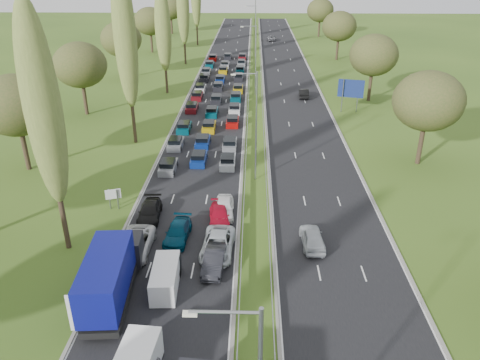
{
  "coord_description": "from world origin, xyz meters",
  "views": [
    {
      "loc": [
        4.13,
        -4.15,
        22.57
      ],
      "look_at": [
        2.88,
        39.6,
        1.5
      ],
      "focal_mm": 35.0,
      "sensor_mm": 36.0,
      "label": 1
    }
  ],
  "objects_px": {
    "white_van_rear": "(166,276)",
    "blue_lorry": "(111,274)",
    "info_sign": "(113,196)",
    "near_car_2": "(135,244)",
    "direction_sign": "(351,90)",
    "near_car_3": "(150,212)"
  },
  "relations": [
    {
      "from": "blue_lorry",
      "to": "direction_sign",
      "type": "distance_m",
      "value": 52.19
    },
    {
      "from": "near_car_3",
      "to": "white_van_rear",
      "type": "relative_size",
      "value": 1.04
    },
    {
      "from": "blue_lorry",
      "to": "info_sign",
      "type": "xyz_separation_m",
      "value": [
        -3.57,
        13.25,
        -0.74
      ]
    },
    {
      "from": "near_car_3",
      "to": "blue_lorry",
      "type": "distance_m",
      "value": 11.55
    },
    {
      "from": "info_sign",
      "to": "direction_sign",
      "type": "relative_size",
      "value": 0.4
    },
    {
      "from": "near_car_3",
      "to": "blue_lorry",
      "type": "height_order",
      "value": "blue_lorry"
    },
    {
      "from": "direction_sign",
      "to": "near_car_3",
      "type": "bearing_deg",
      "value": -126.07
    },
    {
      "from": "white_van_rear",
      "to": "direction_sign",
      "type": "relative_size",
      "value": 0.9
    },
    {
      "from": "near_car_3",
      "to": "info_sign",
      "type": "distance_m",
      "value": 4.33
    },
    {
      "from": "near_car_2",
      "to": "blue_lorry",
      "type": "bearing_deg",
      "value": -92.07
    },
    {
      "from": "near_car_2",
      "to": "info_sign",
      "type": "bearing_deg",
      "value": 117.47
    },
    {
      "from": "white_van_rear",
      "to": "blue_lorry",
      "type": "bearing_deg",
      "value": -161.78
    },
    {
      "from": "near_car_2",
      "to": "white_van_rear",
      "type": "height_order",
      "value": "white_van_rear"
    },
    {
      "from": "near_car_2",
      "to": "blue_lorry",
      "type": "relative_size",
      "value": 0.58
    },
    {
      "from": "near_car_3",
      "to": "info_sign",
      "type": "xyz_separation_m",
      "value": [
        -3.89,
        1.79,
        0.64
      ]
    },
    {
      "from": "near_car_2",
      "to": "white_van_rear",
      "type": "relative_size",
      "value": 1.21
    },
    {
      "from": "info_sign",
      "to": "direction_sign",
      "type": "distance_m",
      "value": 43.42
    },
    {
      "from": "info_sign",
      "to": "direction_sign",
      "type": "xyz_separation_m",
      "value": [
        28.8,
        32.41,
        2.2
      ]
    },
    {
      "from": "info_sign",
      "to": "direction_sign",
      "type": "bearing_deg",
      "value": 48.38
    },
    {
      "from": "blue_lorry",
      "to": "info_sign",
      "type": "distance_m",
      "value": 13.74
    },
    {
      "from": "direction_sign",
      "to": "near_car_2",
      "type": "bearing_deg",
      "value": -122.08
    },
    {
      "from": "near_car_2",
      "to": "info_sign",
      "type": "distance_m",
      "value": 8.38
    }
  ]
}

